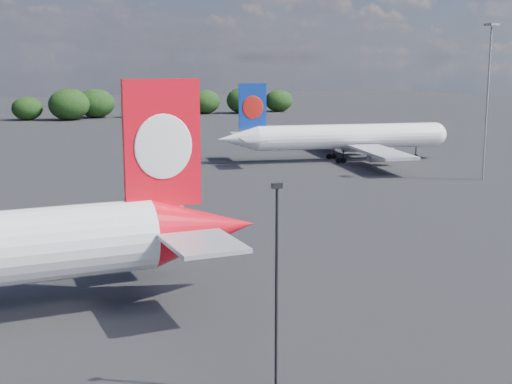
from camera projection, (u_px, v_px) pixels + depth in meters
name	position (u px, v px, depth m)	size (l,w,h in m)	color
china_southern_airliner	(340.00, 137.00, 126.83)	(42.25, 40.43, 13.90)	white
apron_lamp_post	(276.00, 279.00, 38.21)	(0.55, 0.30, 11.75)	black
floodlight_mast_near	(489.00, 81.00, 105.12)	(1.60, 1.60, 23.13)	gray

